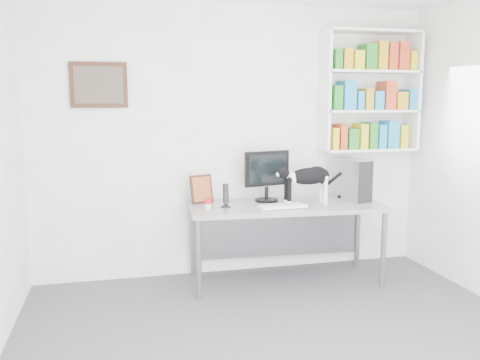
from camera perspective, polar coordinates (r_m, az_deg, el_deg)
The scene contains 11 objects.
room at distance 3.23m, azimuth 7.39°, elevation 1.60°, with size 4.01×4.01×2.70m.
bookshelf at distance 5.47m, azimuth 14.39°, elevation 9.61°, with size 1.03×0.28×1.24m, color white.
wall_art at distance 4.96m, azimuth -15.58°, elevation 10.24°, with size 0.52×0.04×0.42m, color #402014.
desk at distance 4.99m, azimuth 5.11°, elevation -7.08°, with size 1.85×0.72×0.77m, color gray.
monitor at distance 5.00m, azimuth 3.01°, elevation 0.48°, with size 0.48×0.23×0.51m, color black.
keyboard at distance 4.73m, azimuth 4.75°, elevation -2.95°, with size 0.45×0.17×0.03m, color white.
pc_tower at distance 5.18m, azimuth 12.40°, elevation 0.06°, with size 0.18×0.41×0.41m, color #B6B6BB.
speaker at distance 4.73m, azimuth -1.61°, elevation -1.70°, with size 0.10×0.10×0.23m, color black.
leaning_print at distance 4.95m, azimuth -4.35°, elevation -0.95°, with size 0.23×0.09×0.28m, color #402014.
soup_can at distance 4.67m, azimuth -3.62°, elevation -2.71°, with size 0.06×0.06×0.09m, color red.
cat at distance 4.84m, azimuth 7.59°, elevation -0.65°, with size 0.61×0.16×0.38m, color black, non-canonical shape.
Camera 1 is at (-1.15, -2.99, 1.76)m, focal length 38.00 mm.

